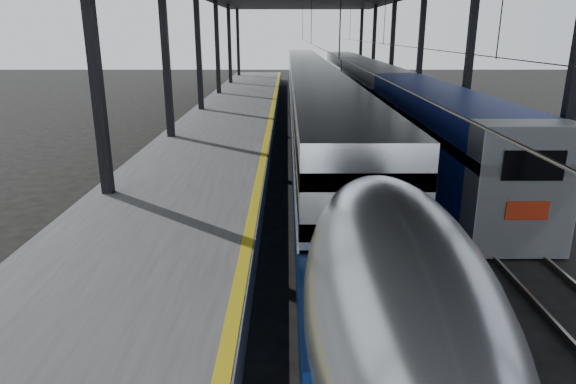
{
  "coord_description": "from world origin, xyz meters",
  "views": [
    {
      "loc": [
        0.34,
        -11.83,
        6.27
      ],
      "look_at": [
        0.37,
        1.84,
        2.0
      ],
      "focal_mm": 32.0,
      "sensor_mm": 36.0,
      "label": 1
    }
  ],
  "objects": [
    {
      "name": "rails",
      "position": [
        4.5,
        20.0,
        0.08
      ],
      "size": [
        6.52,
        80.0,
        0.16
      ],
      "color": "slate",
      "rests_on": "ground"
    },
    {
      "name": "yellow_strip",
      "position": [
        -0.7,
        20.0,
        1.0
      ],
      "size": [
        0.3,
        80.0,
        0.01
      ],
      "primitive_type": "cube",
      "color": "gold",
      "rests_on": "platform"
    },
    {
      "name": "second_train",
      "position": [
        7.0,
        28.88,
        1.97
      ],
      "size": [
        2.83,
        56.05,
        3.89
      ],
      "color": "navy",
      "rests_on": "ground"
    },
    {
      "name": "platform",
      "position": [
        -3.5,
        20.0,
        0.5
      ],
      "size": [
        6.0,
        80.0,
        1.0
      ],
      "primitive_type": "cube",
      "color": "#4C4C4F",
      "rests_on": "ground"
    },
    {
      "name": "ground",
      "position": [
        0.0,
        0.0,
        0.0
      ],
      "size": [
        160.0,
        160.0,
        0.0
      ],
      "primitive_type": "plane",
      "color": "black",
      "rests_on": "ground"
    },
    {
      "name": "tgv_train",
      "position": [
        2.0,
        22.69,
        1.94
      ],
      "size": [
        2.89,
        65.2,
        4.15
      ],
      "color": "#B7B9BE",
      "rests_on": "ground"
    }
  ]
}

